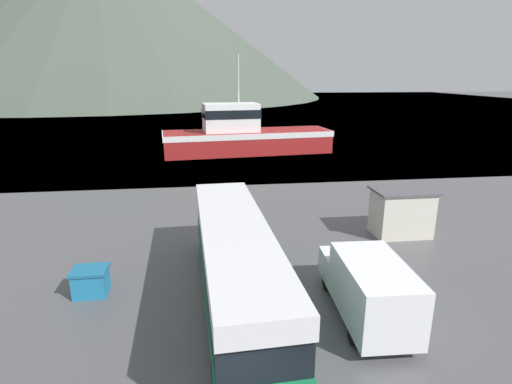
{
  "coord_description": "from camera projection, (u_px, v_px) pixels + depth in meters",
  "views": [
    {
      "loc": [
        -0.37,
        -6.62,
        8.81
      ],
      "look_at": [
        2.56,
        16.33,
        2.0
      ],
      "focal_mm": 28.0,
      "sensor_mm": 36.0,
      "label": 1
    }
  ],
  "objects": [
    {
      "name": "water_surface",
      "position": [
        205.0,
        100.0,
        147.02
      ],
      "size": [
        240.0,
        240.0,
        0.0
      ],
      "primitive_type": "plane",
      "color": "slate",
      "rests_on": "ground"
    },
    {
      "name": "hill_backdrop",
      "position": [
        105.0,
        16.0,
        157.56
      ],
      "size": [
        171.04,
        171.04,
        62.6
      ],
      "primitive_type": "cone",
      "color": "#424C42",
      "rests_on": "ground"
    },
    {
      "name": "tour_bus",
      "position": [
        235.0,
        261.0,
        15.49
      ],
      "size": [
        3.11,
        12.55,
        3.34
      ],
      "rotation": [
        0.0,
        0.0,
        0.05
      ],
      "color": "#146B3D",
      "rests_on": "ground"
    },
    {
      "name": "delivery_van",
      "position": [
        368.0,
        286.0,
        14.76
      ],
      "size": [
        2.4,
        5.93,
        2.46
      ],
      "rotation": [
        0.0,
        0.0,
        -0.04
      ],
      "color": "silver",
      "rests_on": "ground"
    },
    {
      "name": "fishing_boat",
      "position": [
        244.0,
        135.0,
        46.32
      ],
      "size": [
        19.8,
        7.42,
        11.03
      ],
      "rotation": [
        0.0,
        0.0,
        4.82
      ],
      "color": "maroon",
      "rests_on": "water_surface"
    },
    {
      "name": "storage_bin",
      "position": [
        91.0,
        281.0,
        16.53
      ],
      "size": [
        1.44,
        1.18,
        1.15
      ],
      "color": "teal",
      "rests_on": "ground"
    },
    {
      "name": "dock_kiosk",
      "position": [
        401.0,
        212.0,
        22.57
      ],
      "size": [
        3.35,
        2.22,
        2.68
      ],
      "color": "beige",
      "rests_on": "ground"
    }
  ]
}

